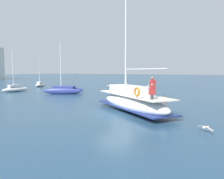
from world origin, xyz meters
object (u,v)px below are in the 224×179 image
Objects in this scene: moored_sloop_near at (64,89)px; seagull at (205,127)px; main_sailboat at (132,101)px; moored_cutter_right at (15,89)px; moored_sloop_far at (40,84)px; mooring_buoy at (164,99)px.

seagull is at bearing -119.85° from moored_sloop_near.
moored_sloop_near reaches higher than seagull.
main_sailboat is 17.46m from moored_sloop_near.
moored_sloop_near is at bearing -78.14° from moored_cutter_right.
moored_sloop_near is (8.44, 15.29, -0.27)m from main_sailboat.
moored_sloop_near is 17.00m from moored_sloop_far.
main_sailboat is 25.10m from moored_cutter_right.
main_sailboat reaches higher than seagull.
main_sailboat is at bearing -119.66° from moored_sloop_far.
moored_sloop_far is 6.69× the size of mooring_buoy.
moored_sloop_near is at bearing 60.15° from seagull.
moored_cutter_right reaches higher than seagull.
moored_sloop_far is 11.94m from moored_cutter_right.
main_sailboat reaches higher than mooring_buoy.
moored_cutter_right is (6.56, 24.23, -0.39)m from main_sailboat.
moored_sloop_far is at bearing 72.86° from mooring_buoy.
main_sailboat is at bearing -105.14° from moored_cutter_right.
mooring_buoy is at bearing -107.14° from moored_sloop_far.
moored_cutter_right is at bearing 70.98° from seagull.
moored_sloop_far is at bearing 59.55° from moored_sloop_near.
main_sailboat is 7.51m from seagull.
moored_cutter_right reaches higher than moored_sloop_far.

